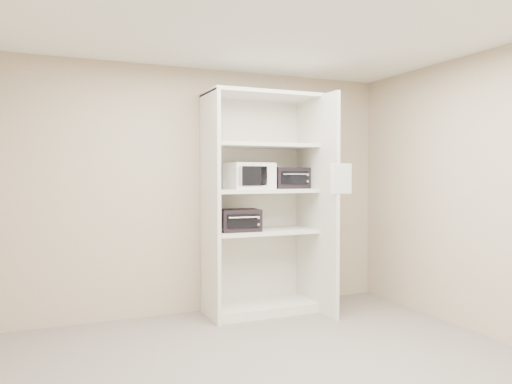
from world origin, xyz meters
name	(u,v)px	position (x,y,z in m)	size (l,w,h in m)	color
floor	(277,378)	(0.00, 0.00, 0.00)	(4.50, 4.00, 0.01)	slate
ceiling	(277,15)	(0.00, 0.00, 2.70)	(4.50, 4.00, 0.01)	white
wall_back	(200,191)	(0.00, 2.00, 1.35)	(4.50, 0.02, 2.70)	#C3B095
wall_front	(507,222)	(0.00, -2.00, 1.35)	(4.50, 0.02, 2.70)	#C3B095
wall_right	(498,194)	(2.25, 0.00, 1.35)	(0.02, 4.00, 2.70)	#C3B095
shelving_unit	(265,210)	(0.67, 1.70, 1.13)	(1.24, 0.92, 2.42)	silver
microwave	(249,176)	(0.49, 1.74, 1.51)	(0.48, 0.37, 0.29)	white
toaster_oven_upper	(288,178)	(0.98, 1.76, 1.49)	(0.41, 0.31, 0.24)	black
toaster_oven_lower	(239,220)	(0.34, 1.65, 1.04)	(0.42, 0.32, 0.24)	black
paper_sign	(341,179)	(1.25, 1.07, 1.49)	(0.24, 0.01, 0.31)	white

